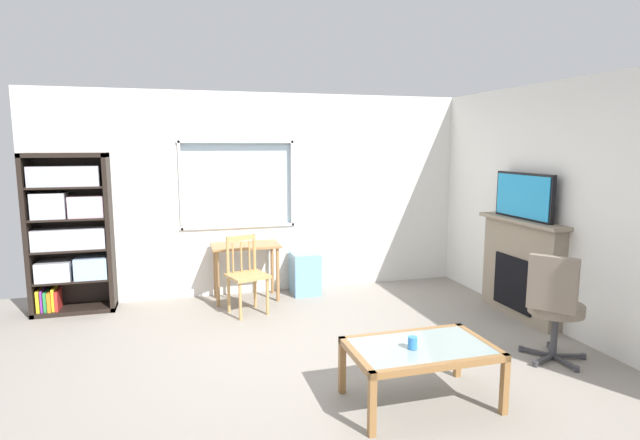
{
  "coord_description": "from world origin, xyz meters",
  "views": [
    {
      "loc": [
        -1.04,
        -4.27,
        1.95
      ],
      "look_at": [
        0.36,
        0.61,
        1.19
      ],
      "focal_mm": 28.31,
      "sensor_mm": 36.0,
      "label": 1
    }
  ],
  "objects_px": {
    "desk_under_window": "(246,254)",
    "fireplace": "(521,268)",
    "plastic_drawer_unit": "(305,273)",
    "tv": "(524,196)",
    "office_chair": "(555,303)",
    "bookshelf": "(69,229)",
    "coffee_table": "(421,353)",
    "wooden_chair": "(246,274)",
    "sippy_cup": "(413,343)"
  },
  "relations": [
    {
      "from": "wooden_chair",
      "to": "fireplace",
      "type": "distance_m",
      "value": 3.13
    },
    {
      "from": "wooden_chair",
      "to": "office_chair",
      "type": "relative_size",
      "value": 0.9
    },
    {
      "from": "plastic_drawer_unit",
      "to": "office_chair",
      "type": "relative_size",
      "value": 0.54
    },
    {
      "from": "tv",
      "to": "coffee_table",
      "type": "distance_m",
      "value": 2.66
    },
    {
      "from": "coffee_table",
      "to": "fireplace",
      "type": "bearing_deg",
      "value": 36.32
    },
    {
      "from": "bookshelf",
      "to": "sippy_cup",
      "type": "bearing_deg",
      "value": -47.61
    },
    {
      "from": "tv",
      "to": "sippy_cup",
      "type": "distance_m",
      "value": 2.7
    },
    {
      "from": "fireplace",
      "to": "sippy_cup",
      "type": "distance_m",
      "value": 2.57
    },
    {
      "from": "bookshelf",
      "to": "coffee_table",
      "type": "height_order",
      "value": "bookshelf"
    },
    {
      "from": "fireplace",
      "to": "sippy_cup",
      "type": "bearing_deg",
      "value": -144.22
    },
    {
      "from": "tv",
      "to": "plastic_drawer_unit",
      "type": "bearing_deg",
      "value": 143.87
    },
    {
      "from": "coffee_table",
      "to": "wooden_chair",
      "type": "bearing_deg",
      "value": 111.73
    },
    {
      "from": "bookshelf",
      "to": "tv",
      "type": "height_order",
      "value": "bookshelf"
    },
    {
      "from": "bookshelf",
      "to": "tv",
      "type": "relative_size",
      "value": 2.03
    },
    {
      "from": "fireplace",
      "to": "coffee_table",
      "type": "xyz_separation_m",
      "value": [
        -2.0,
        -1.47,
        -0.17
      ]
    },
    {
      "from": "bookshelf",
      "to": "coffee_table",
      "type": "distance_m",
      "value": 4.27
    },
    {
      "from": "bookshelf",
      "to": "plastic_drawer_unit",
      "type": "bearing_deg",
      "value": -1.15
    },
    {
      "from": "wooden_chair",
      "to": "sippy_cup",
      "type": "bearing_deg",
      "value": -70.29
    },
    {
      "from": "fireplace",
      "to": "tv",
      "type": "height_order",
      "value": "tv"
    },
    {
      "from": "wooden_chair",
      "to": "plastic_drawer_unit",
      "type": "relative_size",
      "value": 1.65
    },
    {
      "from": "fireplace",
      "to": "office_chair",
      "type": "height_order",
      "value": "fireplace"
    },
    {
      "from": "wooden_chair",
      "to": "coffee_table",
      "type": "height_order",
      "value": "wooden_chair"
    },
    {
      "from": "desk_under_window",
      "to": "fireplace",
      "type": "bearing_deg",
      "value": -27.15
    },
    {
      "from": "tv",
      "to": "office_chair",
      "type": "height_order",
      "value": "tv"
    },
    {
      "from": "desk_under_window",
      "to": "sippy_cup",
      "type": "xyz_separation_m",
      "value": [
        0.82,
        -2.99,
        -0.09
      ]
    },
    {
      "from": "office_chair",
      "to": "sippy_cup",
      "type": "bearing_deg",
      "value": -166.93
    },
    {
      "from": "tv",
      "to": "coffee_table",
      "type": "xyz_separation_m",
      "value": [
        -1.98,
        -1.47,
        -0.99
      ]
    },
    {
      "from": "plastic_drawer_unit",
      "to": "coffee_table",
      "type": "distance_m",
      "value": 3.02
    },
    {
      "from": "desk_under_window",
      "to": "sippy_cup",
      "type": "relative_size",
      "value": 9.32
    },
    {
      "from": "plastic_drawer_unit",
      "to": "tv",
      "type": "distance_m",
      "value": 2.84
    },
    {
      "from": "desk_under_window",
      "to": "sippy_cup",
      "type": "bearing_deg",
      "value": -74.67
    },
    {
      "from": "fireplace",
      "to": "office_chair",
      "type": "xyz_separation_m",
      "value": [
        -0.52,
        -1.14,
        -0.01
      ]
    },
    {
      "from": "plastic_drawer_unit",
      "to": "office_chair",
      "type": "bearing_deg",
      "value": -59.07
    },
    {
      "from": "tv",
      "to": "office_chair",
      "type": "relative_size",
      "value": 0.92
    },
    {
      "from": "fireplace",
      "to": "tv",
      "type": "xyz_separation_m",
      "value": [
        -0.02,
        0.0,
        0.82
      ]
    },
    {
      "from": "plastic_drawer_unit",
      "to": "sippy_cup",
      "type": "relative_size",
      "value": 6.05
    },
    {
      "from": "tv",
      "to": "office_chair",
      "type": "bearing_deg",
      "value": -113.84
    },
    {
      "from": "office_chair",
      "to": "wooden_chair",
      "type": "bearing_deg",
      "value": 139.21
    },
    {
      "from": "office_chair",
      "to": "fireplace",
      "type": "bearing_deg",
      "value": 65.4
    },
    {
      "from": "plastic_drawer_unit",
      "to": "sippy_cup",
      "type": "xyz_separation_m",
      "value": [
        0.04,
        -3.04,
        0.23
      ]
    },
    {
      "from": "fireplace",
      "to": "sippy_cup",
      "type": "xyz_separation_m",
      "value": [
        -2.09,
        -1.5,
        -0.06
      ]
    },
    {
      "from": "plastic_drawer_unit",
      "to": "bookshelf",
      "type": "bearing_deg",
      "value": 178.85
    },
    {
      "from": "tv",
      "to": "desk_under_window",
      "type": "bearing_deg",
      "value": 152.7
    },
    {
      "from": "desk_under_window",
      "to": "wooden_chair",
      "type": "relative_size",
      "value": 0.93
    },
    {
      "from": "plastic_drawer_unit",
      "to": "tv",
      "type": "height_order",
      "value": "tv"
    },
    {
      "from": "bookshelf",
      "to": "tv",
      "type": "distance_m",
      "value": 5.17
    },
    {
      "from": "plastic_drawer_unit",
      "to": "fireplace",
      "type": "xyz_separation_m",
      "value": [
        2.13,
        -1.54,
        0.29
      ]
    },
    {
      "from": "wooden_chair",
      "to": "fireplace",
      "type": "bearing_deg",
      "value": -18.16
    },
    {
      "from": "plastic_drawer_unit",
      "to": "fireplace",
      "type": "height_order",
      "value": "fireplace"
    },
    {
      "from": "wooden_chair",
      "to": "coffee_table",
      "type": "xyz_separation_m",
      "value": [
        0.97,
        -2.45,
        -0.07
      ]
    }
  ]
}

